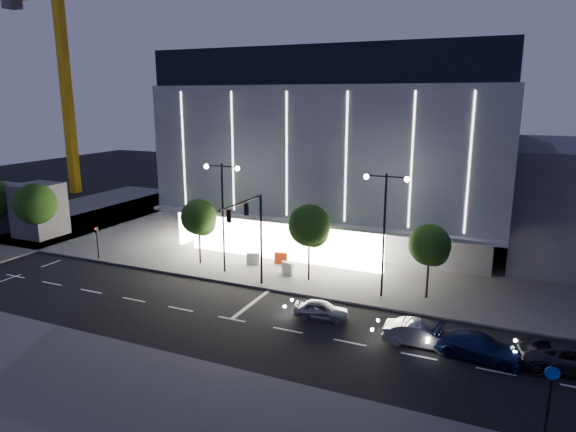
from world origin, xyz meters
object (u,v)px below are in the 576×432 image
(street_lamp_east, at_px, (385,217))
(tower_crane, at_px, (68,49))
(street_lamp_west, at_px, (223,202))
(barrier_b, at_px, (253,259))
(tree_right, at_px, (430,247))
(car_lead, at_px, (321,310))
(car_fourth, at_px, (573,358))
(car_third, at_px, (479,346))
(ped_signal_far, at_px, (97,239))
(barrier_c, at_px, (281,258))
(traffic_mast, at_px, (252,226))
(cycle_sign_pole, at_px, (548,403))
(tree_left, at_px, (199,219))
(barrier_d, at_px, (288,268))
(car_second, at_px, (421,334))
(tree_mid, at_px, (310,228))

(street_lamp_east, bearing_deg, tower_crane, 156.63)
(street_lamp_west, height_order, street_lamp_east, same)
(street_lamp_west, relative_size, barrier_b, 8.18)
(street_lamp_west, xyz_separation_m, tree_right, (16.03, 1.02, -2.07))
(tree_right, relative_size, car_lead, 1.54)
(car_fourth, bearing_deg, car_third, 89.89)
(ped_signal_far, bearing_deg, tree_right, 5.14)
(car_fourth, xyz_separation_m, barrier_c, (-21.27, 9.40, -0.09))
(car_lead, xyz_separation_m, car_third, (9.75, -1.35, 0.09))
(street_lamp_west, bearing_deg, ped_signal_far, -172.87)
(traffic_mast, xyz_separation_m, cycle_sign_pole, (19.00, -10.85, -2.74))
(tree_left, distance_m, barrier_c, 7.67)
(cycle_sign_pole, bearing_deg, street_lamp_east, 126.51)
(barrier_b, relative_size, barrier_d, 1.00)
(tower_crane, relative_size, car_second, 7.50)
(tree_mid, xyz_separation_m, barrier_b, (-5.76, 1.53, -3.68))
(street_lamp_west, bearing_deg, tower_crane, 149.88)
(tree_mid, distance_m, car_second, 12.68)
(tree_mid, bearing_deg, car_third, -29.64)
(tree_left, bearing_deg, car_third, -17.82)
(tower_crane, distance_m, car_second, 64.68)
(cycle_sign_pole, xyz_separation_m, tower_crane, (-60.92, 35.51, 18.22))
(street_lamp_east, bearing_deg, tree_right, 18.63)
(tree_mid, distance_m, barrier_d, 4.23)
(tree_left, height_order, car_lead, tree_left)
(ped_signal_far, bearing_deg, car_third, -8.65)
(cycle_sign_pole, distance_m, tower_crane, 72.83)
(traffic_mast, bearing_deg, street_lamp_east, 16.48)
(car_lead, bearing_deg, ped_signal_far, 73.27)
(tower_crane, height_order, barrier_b, tower_crane)
(car_fourth, bearing_deg, barrier_b, 62.69)
(street_lamp_east, distance_m, tree_mid, 6.27)
(tree_right, xyz_separation_m, car_third, (3.99, -7.39, -3.19))
(street_lamp_east, distance_m, car_third, 10.84)
(car_second, relative_size, barrier_b, 3.88)
(ped_signal_far, height_order, barrier_d, ped_signal_far)
(traffic_mast, distance_m, car_third, 17.00)
(street_lamp_east, bearing_deg, cycle_sign_pole, -53.49)
(street_lamp_west, distance_m, car_third, 21.66)
(tower_crane, bearing_deg, barrier_c, -23.95)
(street_lamp_east, xyz_separation_m, tree_mid, (-5.97, 1.02, -1.62))
(tree_left, distance_m, car_fourth, 28.63)
(ped_signal_far, distance_m, barrier_d, 17.30)
(tree_right, bearing_deg, tree_mid, 180.00)
(street_lamp_west, bearing_deg, traffic_mast, -33.65)
(car_fourth, bearing_deg, tree_right, 44.12)
(tower_crane, height_order, barrier_c, tower_crane)
(ped_signal_far, bearing_deg, street_lamp_east, 3.44)
(cycle_sign_pole, bearing_deg, tree_right, 115.64)
(street_lamp_west, bearing_deg, street_lamp_east, 0.00)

